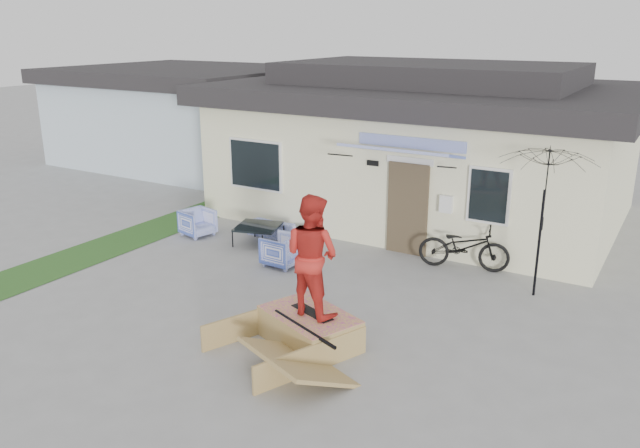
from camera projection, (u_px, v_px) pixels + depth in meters
The scene contains 13 objects.
ground at pixel (254, 316), 11.38m from camera, with size 90.00×90.00×0.00m, color gray.
grass_strip at pixel (132, 238), 15.57m from camera, with size 1.40×8.00×0.01m, color #275420.
house at pixel (427, 142), 17.35m from camera, with size 10.80×8.49×4.10m.
neighbor_house at pixel (187, 113), 24.19m from camera, with size 8.60×7.60×3.50m.
loveseat at pixel (279, 225), 15.63m from camera, with size 1.51×0.44×0.59m, color #304BBB.
armchair_left at pixel (198, 221), 15.68m from camera, with size 0.71×0.66×0.73m, color #304BBB.
armchair_right at pixel (282, 249), 13.71m from camera, with size 0.73×0.68×0.75m, color #304BBB.
coffee_table at pixel (258, 235), 15.03m from camera, with size 0.97×0.97×0.48m, color black.
bicycle at pixel (464, 242), 13.44m from camera, with size 0.67×1.91×1.22m, color black.
patio_umbrella at pixel (543, 208), 11.76m from camera, with size 2.06×1.95×2.20m.
skate_ramp at pixel (310, 329), 10.35m from camera, with size 1.56×2.08×0.52m, color olive, non-canonical shape.
skateboard at pixel (312, 312), 10.30m from camera, with size 0.86×0.21×0.05m, color black.
skater at pixel (312, 253), 9.99m from camera, with size 0.97×0.75×1.98m, color red.
Camera 1 is at (6.33, -8.30, 4.98)m, focal length 35.67 mm.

